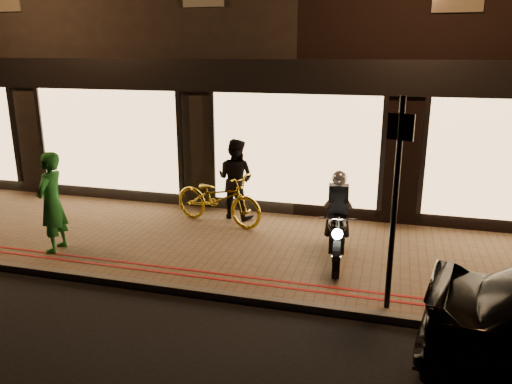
# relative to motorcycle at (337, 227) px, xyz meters

# --- Properties ---
(ground) EXTENTS (90.00, 90.00, 0.00)m
(ground) POSITION_rel_motorcycle_xyz_m (-1.22, -1.73, -0.73)
(ground) COLOR black
(ground) RESTS_ON ground
(sidewalk) EXTENTS (50.00, 4.00, 0.12)m
(sidewalk) POSITION_rel_motorcycle_xyz_m (-1.22, 0.27, -0.67)
(sidewalk) COLOR #756048
(sidewalk) RESTS_ON ground
(kerb_stone) EXTENTS (50.00, 0.14, 0.12)m
(kerb_stone) POSITION_rel_motorcycle_xyz_m (-1.22, -1.68, -0.67)
(kerb_stone) COLOR #59544C
(kerb_stone) RESTS_ON ground
(red_kerb_lines) EXTENTS (50.00, 0.26, 0.01)m
(red_kerb_lines) POSITION_rel_motorcycle_xyz_m (-1.22, -1.18, -0.61)
(red_kerb_lines) COLOR maroon
(red_kerb_lines) RESTS_ON sidewalk
(building_row) EXTENTS (48.00, 10.11, 8.50)m
(building_row) POSITION_rel_motorcycle_xyz_m (-1.22, 7.26, 3.51)
(building_row) COLOR black
(building_row) RESTS_ON ground
(motorcycle) EXTENTS (0.62, 1.94, 1.59)m
(motorcycle) POSITION_rel_motorcycle_xyz_m (0.00, 0.00, 0.00)
(motorcycle) COLOR black
(motorcycle) RESTS_ON sidewalk
(sign_post) EXTENTS (0.34, 0.14, 3.00)m
(sign_post) POSITION_rel_motorcycle_xyz_m (0.90, -1.48, 1.06)
(sign_post) COLOR black
(sign_post) RESTS_ON sidewalk
(bicycle_gold) EXTENTS (2.22, 1.24, 1.10)m
(bicycle_gold) POSITION_rel_motorcycle_xyz_m (-2.65, 1.30, -0.06)
(bicycle_gold) COLOR gold
(bicycle_gold) RESTS_ON sidewalk
(person_green) EXTENTS (0.51, 0.71, 1.84)m
(person_green) POSITION_rel_motorcycle_xyz_m (-5.02, -0.92, 0.31)
(person_green) COLOR #1E702A
(person_green) RESTS_ON sidewalk
(person_dark) EXTENTS (0.98, 0.84, 1.75)m
(person_dark) POSITION_rel_motorcycle_xyz_m (-2.41, 1.78, 0.26)
(person_dark) COLOR black
(person_dark) RESTS_ON sidewalk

